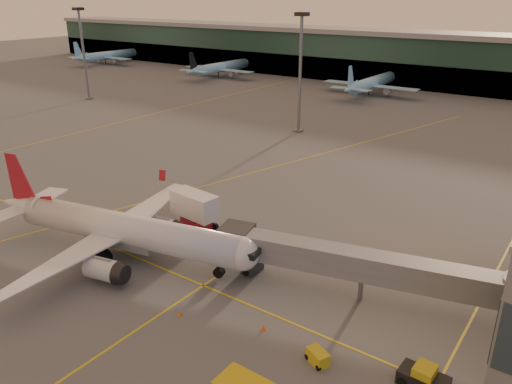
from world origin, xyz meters
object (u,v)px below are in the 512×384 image
Objects in this scene: pushback_tug at (423,379)px; catering_truck at (195,209)px; main_airplane at (120,229)px; gpu_cart at (318,357)px.

catering_truck is at bearing 164.61° from pushback_tug.
pushback_tug is (34.05, -10.86, -2.10)m from catering_truck.
main_airplane is 5.24× the size of catering_truck.
main_airplane reaches higher than gpu_cart.
gpu_cart is (25.86, -13.31, -2.31)m from catering_truck.
main_airplane is 9.11× the size of pushback_tug.
catering_truck reaches higher than pushback_tug.
catering_truck is 29.18m from gpu_cart.
main_airplane reaches higher than catering_truck.
main_airplane is at bearing -95.94° from catering_truck.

